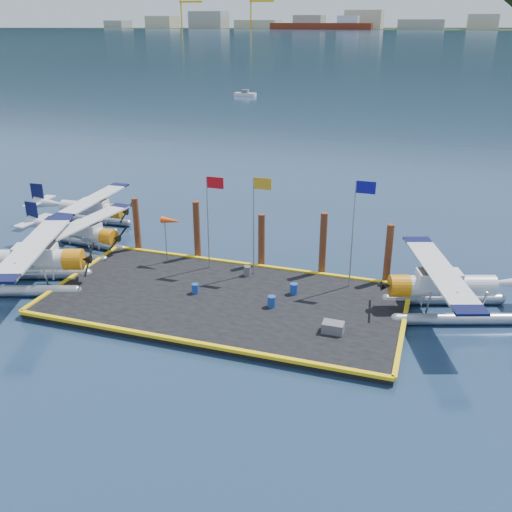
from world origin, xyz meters
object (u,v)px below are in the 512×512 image
Objects in this scene: seaplane_b at (83,234)px; piling_4 at (388,256)px; drum_5 at (247,271)px; piling_0 at (137,226)px; crate at (333,327)px; piling_2 at (261,242)px; seaplane_c at (90,211)px; seaplane_d at (445,289)px; flagpole_blue at (357,219)px; piling_3 at (323,246)px; drum_2 at (294,289)px; windsock at (171,222)px; drum_1 at (272,302)px; seaplane_a at (30,262)px; flagpole_red at (211,208)px; piling_1 at (197,232)px; flagpole_yellow at (257,211)px; drum_0 at (195,289)px.

piling_4 is at bearing 99.14° from seaplane_b.
piling_4 reaches higher than drum_5.
piling_0 is at bearing 112.78° from seaplane_b.
piling_2 is at bearing 130.31° from crate.
seaplane_c is 15.45m from piling_2.
flagpole_blue is at bearing 59.80° from seaplane_d.
piling_3 is (13.00, 0.00, 0.15)m from piling_0.
seaplane_c is 7.00m from piling_0.
seaplane_d is 2.50× the size of piling_4.
seaplane_b is 2.22× the size of piling_0.
piling_3 is at bearing 106.40° from crate.
drum_2 is at bearing -147.10° from flagpole_blue.
seaplane_c is 14.76× the size of drum_5.
piling_4 is (4.88, 3.59, 1.28)m from drum_2.
drum_2 is at bearing -12.98° from windsock.
seaplane_b is 14.40× the size of drum_5.
drum_1 is 1.04× the size of drum_5.
piling_3 is (9.53, 1.60, -1.08)m from windsock.
crate is (21.16, -10.70, -0.74)m from seaplane_c.
seaplane_a is 2.76× the size of piling_2.
seaplane_c is 13.59m from flagpole_red.
seaplane_a reaches higher than crate.
piling_1 is (-1.71, 1.60, -2.30)m from flagpole_red.
drum_2 is 5.18m from flagpole_yellow.
piling_1 is at bearing 136.85° from flagpole_red.
drum_1 is (14.80, 1.35, -0.92)m from seaplane_a.
flagpole_yellow is at bearing 180.00° from flagpole_blue.
flagpole_blue is (18.65, 5.29, 3.04)m from seaplane_a.
flagpole_yellow reaches higher than drum_2.
drum_5 is 0.10× the size of flagpole_red.
seaplane_b is 1.48× the size of flagpole_red.
seaplane_b is 2.22× the size of piling_4.
drum_1 is 12.70m from piling_0.
piling_2 is at bearing 113.00° from drum_1.
flagpole_blue is at bearing -0.00° from windsock.
piling_0 is at bearing 170.14° from flagpole_yellow.
piling_3 is at bearing 9.53° from windsock.
windsock is at bearing -122.66° from piling_1.
seaplane_d is at bearing -19.90° from piling_3.
drum_2 is at bearing 83.13° from seaplane_a.
piling_3 is at bearing 76.19° from drum_2.
drum_2 is 0.10× the size of flagpole_yellow.
flagpole_yellow is (0.49, 0.40, 3.80)m from drum_5.
drum_5 is 0.20× the size of windsock.
seaplane_d is 1.54× the size of flagpole_blue.
windsock is at bearing 180.00° from flagpole_yellow.
drum_5 is at bearing 93.08° from seaplane_a.
drum_2 is (18.16, -7.07, -0.69)m from seaplane_c.
crate is at bearing -12.86° from drum_0.
seaplane_a is at bearing 81.51° from seaplane_d.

